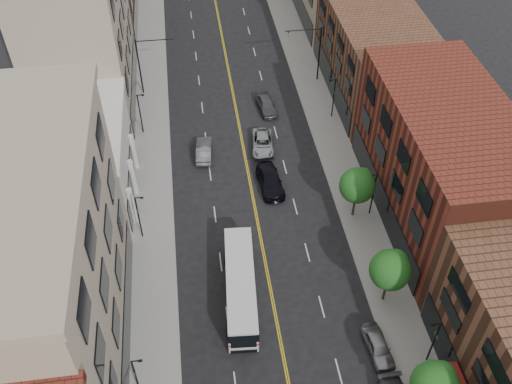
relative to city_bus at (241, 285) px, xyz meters
name	(u,v)px	position (x,y,z in m)	size (l,w,h in m)	color
sidewalk_left	(153,160)	(-7.36, 19.07, -1.56)	(4.00, 110.00, 0.15)	gray
sidewalk_right	(333,144)	(12.64, 19.07, -1.56)	(4.00, 110.00, 0.15)	gray
bldg_l_tanoffice	(36,278)	(-14.36, -2.93, 7.36)	(10.00, 22.00, 18.00)	gray
bldg_l_white	(75,162)	(-14.36, 15.07, 2.36)	(10.00, 14.00, 8.00)	silver
bldg_l_far_a	(79,30)	(-14.36, 32.07, 7.36)	(10.00, 20.00, 18.00)	gray
bldg_r_mid	(441,162)	(19.64, 8.07, 4.36)	(10.00, 22.00, 12.00)	#5F2619
bldg_r_far_a	(375,54)	(19.64, 29.07, 3.36)	(10.00, 20.00, 10.00)	brown
tree_r_1	(436,384)	(12.03, -11.85, 2.49)	(3.40, 3.40, 5.59)	black
tree_r_2	(391,269)	(12.03, -1.85, 2.49)	(3.40, 3.40, 5.59)	black
tree_r_3	(358,184)	(12.03, 8.15, 2.49)	(3.40, 3.40, 5.59)	black
lamp_l_1	(137,377)	(-8.31, -7.93, 1.33)	(0.81, 0.55, 5.05)	black
lamp_l_2	(139,215)	(-8.31, 8.07, 1.33)	(0.81, 0.55, 5.05)	black
lamp_l_3	(140,112)	(-8.31, 24.07, 1.33)	(0.81, 0.55, 5.05)	black
lamp_r_1	(434,340)	(13.59, -7.93, 1.33)	(0.81, 0.55, 5.05)	black
lamp_r_2	(373,192)	(13.59, 8.07, 1.33)	(0.81, 0.55, 5.05)	black
lamp_r_3	(333,96)	(13.59, 24.07, 1.33)	(0.81, 0.55, 5.05)	black
signal_mast_left	(145,60)	(-7.63, 32.07, 3.01)	(4.49, 0.18, 7.20)	black
signal_mast_right	(314,48)	(12.90, 32.07, 3.01)	(4.49, 0.18, 7.20)	black
city_bus	(241,285)	(0.00, 0.00, 0.00)	(3.24, 11.09, 2.81)	silver
car_parked_far	(378,347)	(10.04, -6.64, -0.93)	(1.67, 4.15, 1.41)	#95969C
car_lane_behind	(204,150)	(-1.75, 19.19, -0.87)	(1.61, 4.62, 1.52)	#56565B
car_lane_a	(270,181)	(4.58, 13.28, -0.84)	(2.24, 5.51, 1.60)	black
car_lane_b	(263,143)	(4.75, 19.52, -0.93)	(2.36, 5.11, 1.42)	#AAADB2
car_lane_c	(266,104)	(6.24, 26.54, -0.84)	(1.89, 4.69, 1.60)	#49484D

